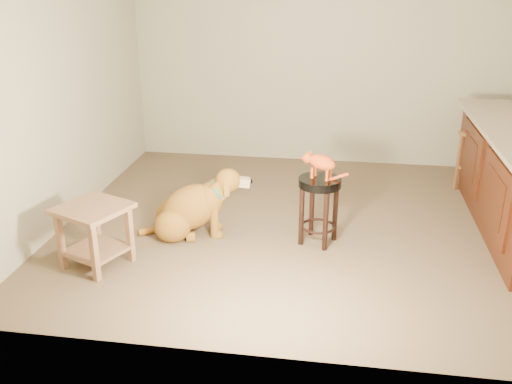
% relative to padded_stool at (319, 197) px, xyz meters
% --- Properties ---
extents(floor, '(4.50, 4.00, 0.01)m').
position_rel_padded_stool_xyz_m(floor, '(-0.16, 0.32, -0.43)').
color(floor, brown).
rests_on(floor, ground).
extents(room_shell, '(4.54, 4.04, 2.62)m').
position_rel_padded_stool_xyz_m(room_shell, '(-0.16, 0.32, 1.24)').
color(room_shell, '#A09D81').
rests_on(room_shell, ground).
extents(padded_stool, '(0.40, 0.40, 0.61)m').
position_rel_padded_stool_xyz_m(padded_stool, '(0.00, 0.00, 0.00)').
color(padded_stool, black).
rests_on(padded_stool, ground).
extents(wood_stool, '(0.47, 0.47, 0.66)m').
position_rel_padded_stool_xyz_m(wood_stool, '(1.64, 1.45, -0.09)').
color(wood_stool, brown).
rests_on(wood_stool, ground).
extents(side_table, '(0.66, 0.66, 0.52)m').
position_rel_padded_stool_xyz_m(side_table, '(-1.78, -0.69, -0.09)').
color(side_table, brown).
rests_on(side_table, ground).
extents(golden_retriever, '(1.04, 0.58, 0.67)m').
position_rel_padded_stool_xyz_m(golden_retriever, '(-1.15, -0.02, -0.18)').
color(golden_retriever, brown).
rests_on(golden_retriever, ground).
extents(tabby_kitten, '(0.41, 0.20, 0.26)m').
position_rel_padded_stool_xyz_m(tabby_kitten, '(-0.01, 0.00, 0.32)').
color(tabby_kitten, '#A53910').
rests_on(tabby_kitten, padded_stool).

